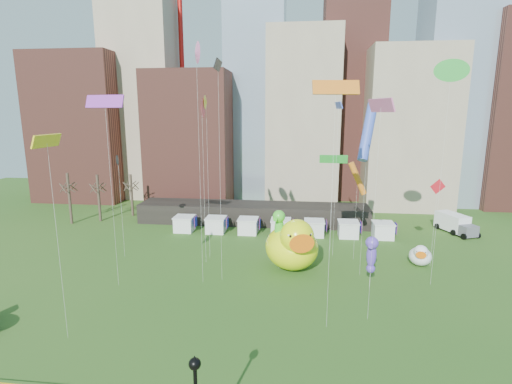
# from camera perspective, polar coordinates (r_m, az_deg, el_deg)

# --- Properties ---
(skyline) EXTENTS (101.00, 23.00, 68.00)m
(skyline) POSITION_cam_1_polar(r_m,az_deg,el_deg) (81.15, 5.72, 13.91)
(skyline) COLOR brown
(skyline) RESTS_ON ground
(pavilion) EXTENTS (38.00, 6.00, 3.20)m
(pavilion) POSITION_cam_1_polar(r_m,az_deg,el_deg) (64.59, -0.47, -3.18)
(pavilion) COLOR black
(pavilion) RESTS_ON ground
(vendor_tents) EXTENTS (33.24, 2.80, 2.40)m
(vendor_tents) POSITION_cam_1_polar(r_m,az_deg,el_deg) (58.56, 3.71, -5.26)
(vendor_tents) COLOR white
(vendor_tents) RESTS_ON ground
(bare_trees) EXTENTS (8.44, 6.44, 8.50)m
(bare_trees) POSITION_cam_1_polar(r_m,az_deg,el_deg) (70.74, -22.17, -0.74)
(bare_trees) COLOR #382B21
(bare_trees) RESTS_ON ground
(big_duck) EXTENTS (7.87, 9.21, 6.53)m
(big_duck) POSITION_cam_1_polar(r_m,az_deg,el_deg) (45.45, 5.46, -7.80)
(big_duck) COLOR #EDFF0D
(big_duck) RESTS_ON ground
(small_duck) EXTENTS (3.36, 3.93, 2.78)m
(small_duck) POSITION_cam_1_polar(r_m,az_deg,el_deg) (50.88, 23.17, -8.63)
(small_duck) COLOR white
(small_duck) RESTS_ON ground
(seahorse_green) EXTENTS (1.87, 2.11, 7.12)m
(seahorse_green) POSITION_cam_1_polar(r_m,az_deg,el_deg) (44.80, 3.47, -4.95)
(seahorse_green) COLOR silver
(seahorse_green) RESTS_ON ground
(seahorse_purple) EXTENTS (1.68, 1.91, 5.58)m
(seahorse_purple) POSITION_cam_1_polar(r_m,az_deg,el_deg) (42.21, 16.78, -8.47)
(seahorse_purple) COLOR silver
(seahorse_purple) RESTS_ON ground
(box_truck) EXTENTS (4.69, 7.08, 2.83)m
(box_truck) POSITION_cam_1_polar(r_m,az_deg,el_deg) (66.74, 27.36, -4.15)
(box_truck) COLOR white
(box_truck) RESTS_ON ground
(kite_0) EXTENTS (1.28, 1.38, 10.67)m
(kite_0) POSITION_cam_1_polar(r_m,az_deg,el_deg) (49.15, 25.31, 0.47)
(kite_0) COLOR silver
(kite_0) RESTS_ON ground
(kite_1) EXTENTS (1.08, 1.99, 24.85)m
(kite_1) POSITION_cam_1_polar(r_m,az_deg,el_deg) (39.97, -8.84, 19.66)
(kite_1) COLOR silver
(kite_1) RESTS_ON ground
(kite_2) EXTENTS (0.85, 1.05, 13.07)m
(kite_2) POSITION_cam_1_polar(r_m,az_deg,el_deg) (50.07, -19.77, 4.40)
(kite_2) COLOR silver
(kite_2) RESTS_ON ground
(kite_3) EXTENTS (2.16, 0.59, 23.14)m
(kite_3) POSITION_cam_1_polar(r_m,az_deg,el_deg) (42.96, 26.95, 15.68)
(kite_3) COLOR silver
(kite_3) RESTS_ON ground
(kite_4) EXTENTS (0.49, 3.14, 16.53)m
(kite_4) POSITION_cam_1_polar(r_m,az_deg,el_deg) (32.45, -28.58, 6.52)
(kite_4) COLOR silver
(kite_4) RESTS_ON ground
(kite_5) EXTENTS (0.80, 2.81, 19.42)m
(kite_5) POSITION_cam_1_polar(r_m,az_deg,el_deg) (48.24, 12.15, 12.27)
(kite_5) COLOR silver
(kite_5) RESTS_ON ground
(kite_6) EXTENTS (3.64, 1.10, 20.52)m
(kite_6) POSITION_cam_1_polar(r_m,az_deg,el_deg) (30.84, 11.76, 14.75)
(kite_6) COLOR silver
(kite_6) RESTS_ON ground
(kite_7) EXTENTS (4.16, 1.20, 19.80)m
(kite_7) POSITION_cam_1_polar(r_m,az_deg,el_deg) (41.04, -21.51, 12.27)
(kite_7) COLOR silver
(kite_7) RESTS_ON ground
(kite_8) EXTENTS (0.56, 2.29, 19.77)m
(kite_8) POSITION_cam_1_polar(r_m,az_deg,el_deg) (45.32, -8.03, 12.18)
(kite_8) COLOR silver
(kite_8) RESTS_ON ground
(kite_9) EXTENTS (1.61, 3.53, 19.21)m
(kite_9) POSITION_cam_1_polar(r_m,az_deg,el_deg) (33.00, 18.04, 11.96)
(kite_9) COLOR silver
(kite_9) RESTS_ON ground
(kite_10) EXTENTS (0.67, 3.31, 23.23)m
(kite_10) POSITION_cam_1_polar(r_m,az_deg,el_deg) (40.16, -5.66, 18.00)
(kite_10) COLOR silver
(kite_10) RESTS_ON ground
(kite_11) EXTENTS (3.59, 0.68, 12.80)m
(kite_11) POSITION_cam_1_polar(r_m,az_deg,el_deg) (50.78, 11.41, 4.76)
(kite_11) COLOR silver
(kite_11) RESTS_ON ground
(kite_12) EXTENTS (0.39, 1.65, 20.15)m
(kite_12) POSITION_cam_1_polar(r_m,az_deg,el_deg) (46.90, -7.41, 12.95)
(kite_12) COLOR silver
(kite_12) RESTS_ON ground
(kite_13) EXTENTS (2.58, 3.80, 19.34)m
(kite_13) POSITION_cam_1_polar(r_m,az_deg,el_deg) (42.76, 16.23, 8.63)
(kite_13) COLOR silver
(kite_13) RESTS_ON ground
(kite_14) EXTENTS (2.45, 0.89, 12.35)m
(kite_14) POSITION_cam_1_polar(r_m,az_deg,el_deg) (48.16, 14.81, 1.95)
(kite_14) COLOR silver
(kite_14) RESTS_ON ground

